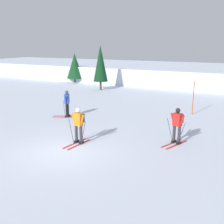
{
  "coord_description": "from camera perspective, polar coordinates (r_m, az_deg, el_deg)",
  "views": [
    {
      "loc": [
        7.11,
        -9.05,
        4.6
      ],
      "look_at": [
        0.28,
        4.08,
        0.9
      ],
      "focal_mm": 44.6,
      "sensor_mm": 36.0,
      "label": 1
    }
  ],
  "objects": [
    {
      "name": "ground_plane",
      "position": [
        12.39,
        -9.99,
        -7.98
      ],
      "size": [
        120.0,
        120.0,
        0.0
      ],
      "primitive_type": "plane",
      "color": "silver"
    },
    {
      "name": "skier_blue",
      "position": [
        17.72,
        -9.23,
        1.86
      ],
      "size": [
        1.62,
        0.96,
        1.71
      ],
      "color": "red",
      "rests_on": "ground"
    },
    {
      "name": "conifer_far_centre",
      "position": [
        33.22,
        -7.63,
        9.33
      ],
      "size": [
        1.91,
        1.91,
        3.37
      ],
      "color": "#513823",
      "rests_on": "ground"
    },
    {
      "name": "trail_marker_pole",
      "position": [
        18.78,
        16.32,
        2.78
      ],
      "size": [
        0.06,
        0.06,
        2.23
      ],
      "primitive_type": "cylinder",
      "color": "#C65614",
      "rests_on": "ground"
    },
    {
      "name": "skier_orange",
      "position": [
        12.97,
        -6.86,
        -2.39
      ],
      "size": [
        1.0,
        1.63,
        1.71
      ],
      "color": "red",
      "rests_on": "ground"
    },
    {
      "name": "conifer_far_right",
      "position": [
        27.66,
        -2.38,
        9.91
      ],
      "size": [
        1.41,
        1.41,
        4.37
      ],
      "color": "#513823",
      "rests_on": "ground"
    },
    {
      "name": "far_snow_ridge",
      "position": [
        32.01,
        14.58,
        7.01
      ],
      "size": [
        80.0,
        7.9,
        1.85
      ],
      "primitive_type": "cube",
      "color": "silver",
      "rests_on": "ground"
    },
    {
      "name": "skier_red",
      "position": [
        13.19,
        13.27,
        -2.4
      ],
      "size": [
        0.95,
        1.63,
        1.71
      ],
      "color": "red",
      "rests_on": "ground"
    }
  ]
}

